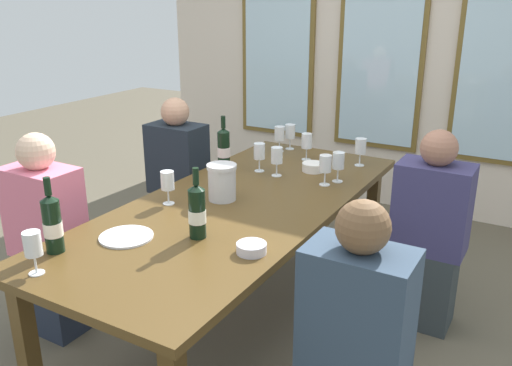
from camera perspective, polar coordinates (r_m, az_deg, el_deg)
name	(u,v)px	position (r m, az deg, el deg)	size (l,w,h in m)	color
ground_plane	(240,325)	(3.13, -1.69, -14.73)	(12.00, 12.00, 0.00)	brown
back_wall_with_windows	(383,34)	(4.66, 13.29, 15.08)	(4.16, 0.10, 2.90)	beige
dining_table	(239,215)	(2.81, -1.82, -3.34)	(0.96, 2.28, 0.74)	#533B1B
white_plate_0	(126,237)	(2.45, -13.51, -5.52)	(0.24, 0.24, 0.01)	white
metal_pitcher	(222,182)	(2.79, -3.61, 0.11)	(0.16, 0.16, 0.19)	silver
wine_bottle_0	(224,148)	(3.30, -3.42, 3.69)	(0.08, 0.08, 0.33)	black
wine_bottle_1	(52,224)	(2.37, -20.67, -4.02)	(0.08, 0.08, 0.33)	black
wine_bottle_2	(197,211)	(2.36, -6.23, -2.96)	(0.08, 0.08, 0.32)	black
tasting_bowl_0	(251,248)	(2.25, -0.48, -6.88)	(0.13, 0.13, 0.04)	white
tasting_bowl_1	(313,167)	(3.28, 6.04, 1.68)	(0.13, 0.13, 0.05)	white
wine_glass_0	(338,161)	(3.08, 8.68, 2.28)	(0.07, 0.07, 0.17)	white
wine_glass_1	(361,147)	(3.41, 10.96, 3.77)	(0.07, 0.07, 0.17)	white
wine_glass_2	(279,135)	(3.66, 2.49, 5.10)	(0.07, 0.07, 0.17)	white
wine_glass_3	(33,245)	(2.21, -22.48, -6.04)	(0.07, 0.07, 0.17)	white
wine_glass_4	(307,142)	(3.48, 5.37, 4.31)	(0.07, 0.07, 0.17)	white
wine_glass_5	(277,156)	(3.15, 2.21, 2.86)	(0.07, 0.07, 0.17)	white
wine_glass_6	(325,165)	(3.02, 7.32, 1.89)	(0.07, 0.07, 0.17)	white
wine_glass_7	(290,133)	(3.72, 3.62, 5.32)	(0.07, 0.07, 0.17)	white
wine_glass_8	(259,152)	(3.23, 0.36, 3.30)	(0.07, 0.07, 0.17)	white
wine_glass_9	(167,181)	(2.76, -9.32, 0.18)	(0.07, 0.07, 0.17)	white
seated_person_0	(48,241)	(3.05, -21.06, -5.75)	(0.38, 0.24, 1.11)	#232B3C
seated_person_1	(354,350)	(2.09, 10.31, -16.92)	(0.38, 0.24, 1.11)	#302B39
seated_person_2	(179,182)	(3.78, -8.16, 0.16)	(0.38, 0.24, 1.11)	#243438
seated_person_3	(429,236)	(3.06, 17.77, -5.34)	(0.38, 0.24, 1.11)	#30383B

